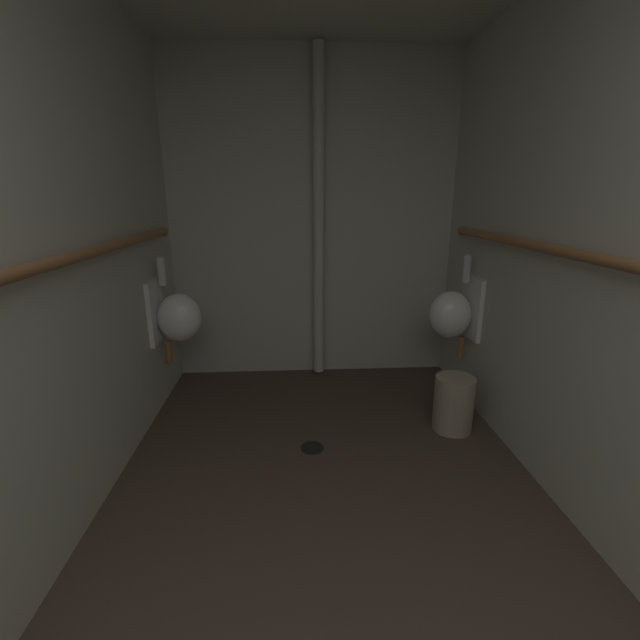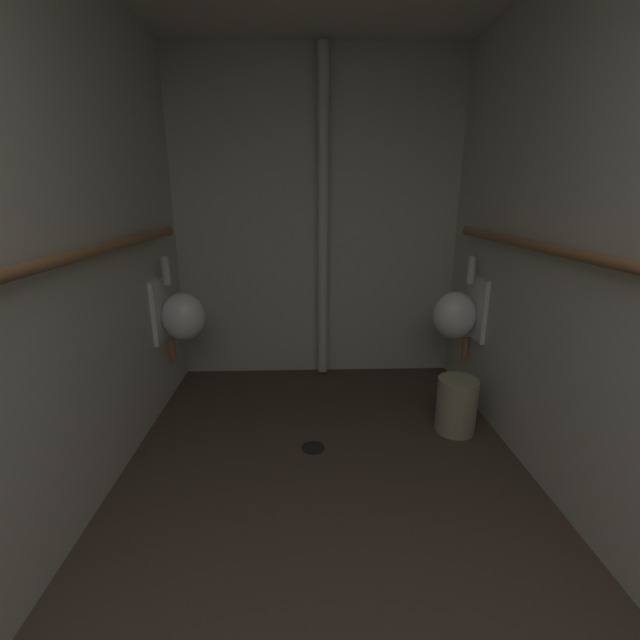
# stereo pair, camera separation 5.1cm
# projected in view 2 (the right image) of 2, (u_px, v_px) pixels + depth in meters

# --- Properties ---
(floor) EXTENTS (2.36, 3.87, 0.08)m
(floor) POSITION_uv_depth(u_px,v_px,m) (330.00, 540.00, 1.94)
(floor) COLOR #47382D
(floor) RESTS_ON ground
(wall_left) EXTENTS (0.06, 3.87, 2.51)m
(wall_left) POSITION_uv_depth(u_px,v_px,m) (14.00, 255.00, 1.54)
(wall_left) COLOR beige
(wall_left) RESTS_ON ground
(wall_right) EXTENTS (0.06, 3.87, 2.51)m
(wall_right) POSITION_uv_depth(u_px,v_px,m) (635.00, 252.00, 1.62)
(wall_right) COLOR beige
(wall_right) RESTS_ON ground
(wall_back) EXTENTS (2.36, 0.06, 2.51)m
(wall_back) POSITION_uv_depth(u_px,v_px,m) (317.00, 222.00, 3.41)
(wall_back) COLOR beige
(wall_back) RESTS_ON ground
(urinal_left_mid) EXTENTS (0.32, 0.30, 0.76)m
(urinal_left_mid) POSITION_uv_depth(u_px,v_px,m) (180.00, 315.00, 2.98)
(urinal_left_mid) COLOR white
(urinal_right_mid) EXTENTS (0.32, 0.30, 0.76)m
(urinal_right_mid) POSITION_uv_depth(u_px,v_px,m) (458.00, 314.00, 3.01)
(urinal_right_mid) COLOR white
(supply_pipe_left) EXTENTS (0.06, 3.11, 0.06)m
(supply_pipe_left) POSITION_uv_depth(u_px,v_px,m) (41.00, 266.00, 1.55)
(supply_pipe_left) COLOR #936038
(supply_pipe_right) EXTENTS (0.06, 3.08, 0.06)m
(supply_pipe_right) POSITION_uv_depth(u_px,v_px,m) (615.00, 263.00, 1.61)
(supply_pipe_right) COLOR #936038
(standpipe_back_wall) EXTENTS (0.08, 0.08, 2.46)m
(standpipe_back_wall) POSITION_uv_depth(u_px,v_px,m) (323.00, 223.00, 3.30)
(standpipe_back_wall) COLOR beige
(standpipe_back_wall) RESTS_ON ground
(floor_drain) EXTENTS (0.14, 0.14, 0.01)m
(floor_drain) POSITION_uv_depth(u_px,v_px,m) (313.00, 447.00, 2.58)
(floor_drain) COLOR black
(floor_drain) RESTS_ON ground
(waste_bin) EXTENTS (0.25, 0.25, 0.36)m
(waste_bin) POSITION_uv_depth(u_px,v_px,m) (456.00, 405.00, 2.72)
(waste_bin) COLOR #9E937A
(waste_bin) RESTS_ON ground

